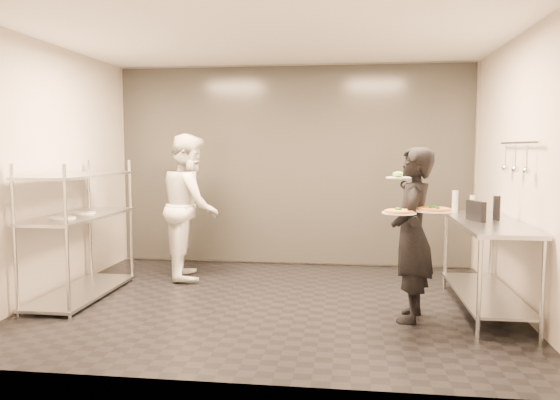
# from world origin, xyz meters

# --- Properties ---
(room_shell) EXTENTS (5.00, 4.00, 2.80)m
(room_shell) POSITION_xyz_m (0.00, 1.18, 1.40)
(room_shell) COLOR black
(room_shell) RESTS_ON ground
(pass_rack) EXTENTS (0.60, 1.60, 1.50)m
(pass_rack) POSITION_xyz_m (-2.15, -0.00, 0.77)
(pass_rack) COLOR silver
(pass_rack) RESTS_ON ground
(prep_counter) EXTENTS (0.60, 1.80, 0.92)m
(prep_counter) POSITION_xyz_m (2.18, 0.00, 0.63)
(prep_counter) COLOR silver
(prep_counter) RESTS_ON ground
(utensil_rail) EXTENTS (0.07, 1.20, 0.31)m
(utensil_rail) POSITION_xyz_m (2.43, -0.00, 1.55)
(utensil_rail) COLOR silver
(utensil_rail) RESTS_ON room_shell
(waiter) EXTENTS (0.50, 0.67, 1.66)m
(waiter) POSITION_xyz_m (1.40, -0.38, 0.83)
(waiter) COLOR black
(waiter) RESTS_ON ground
(chef) EXTENTS (0.90, 1.04, 1.82)m
(chef) POSITION_xyz_m (-1.20, 1.05, 0.91)
(chef) COLOR white
(chef) RESTS_ON ground
(pizza_plate_near) EXTENTS (0.31, 0.31, 0.05)m
(pizza_plate_near) POSITION_xyz_m (1.25, -0.62, 1.07)
(pizza_plate_near) COLOR white
(pizza_plate_near) RESTS_ON waiter
(pizza_plate_far) EXTENTS (0.35, 0.35, 0.05)m
(pizza_plate_far) POSITION_xyz_m (1.57, -0.56, 1.09)
(pizza_plate_far) COLOR white
(pizza_plate_far) RESTS_ON waiter
(salad_plate) EXTENTS (0.25, 0.25, 0.07)m
(salad_plate) POSITION_xyz_m (1.28, -0.10, 1.37)
(salad_plate) COLOR white
(salad_plate) RESTS_ON waiter
(pos_monitor) EXTENTS (0.15, 0.28, 0.20)m
(pos_monitor) POSITION_xyz_m (2.06, -0.00, 1.02)
(pos_monitor) COLOR black
(pos_monitor) RESTS_ON prep_counter
(bottle_green) EXTENTS (0.07, 0.07, 0.24)m
(bottle_green) POSITION_xyz_m (2.00, 0.80, 1.04)
(bottle_green) COLOR gray
(bottle_green) RESTS_ON prep_counter
(bottle_clear) EXTENTS (0.06, 0.06, 0.19)m
(bottle_clear) POSITION_xyz_m (2.19, 0.80, 1.02)
(bottle_clear) COLOR gray
(bottle_clear) RESTS_ON prep_counter
(bottle_dark) EXTENTS (0.07, 0.07, 0.25)m
(bottle_dark) POSITION_xyz_m (2.28, 0.07, 1.04)
(bottle_dark) COLOR black
(bottle_dark) RESTS_ON prep_counter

